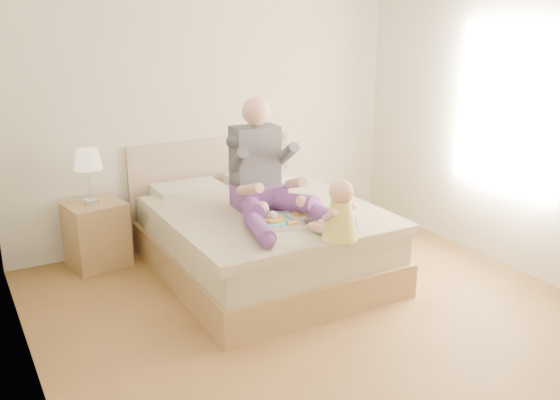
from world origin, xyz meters
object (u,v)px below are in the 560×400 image
nightstand (97,234)px  tray (285,219)px  adult (265,179)px  baby (339,215)px  bed (258,235)px

nightstand → tray: size_ratio=1.02×
nightstand → adult: bearing=-49.7°
nightstand → adult: 1.66m
baby → bed: bearing=81.2°
adult → baby: bearing=-74.8°
nightstand → tray: 1.81m
tray → bed: bearing=101.3°
nightstand → tray: tray is taller
bed → nightstand: (-1.22, 0.77, -0.02)m
adult → bed: bearing=81.8°
adult → baby: 0.84m
bed → nightstand: size_ratio=3.73×
adult → baby: size_ratio=2.59×
tray → nightstand: bearing=147.4°
bed → nightstand: bearing=147.6°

